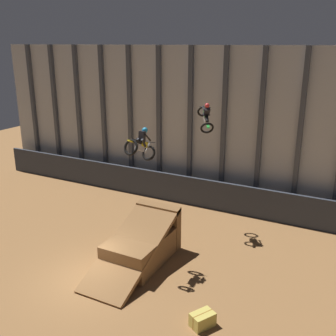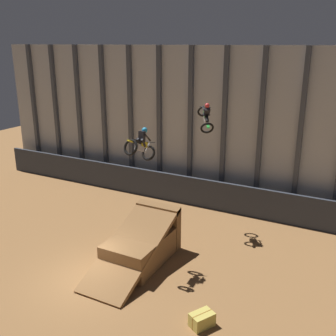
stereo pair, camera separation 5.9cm
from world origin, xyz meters
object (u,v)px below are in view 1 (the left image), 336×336
(dirt_ramp, at_px, (143,244))
(rider_bike_left_air, at_px, (141,145))
(rider_bike_right_air, at_px, (206,116))
(hay_bale_trackside, at_px, (203,320))

(dirt_ramp, height_order, rider_bike_left_air, rider_bike_left_air)
(rider_bike_right_air, relative_size, hay_bale_trackside, 1.67)
(dirt_ramp, distance_m, rider_bike_left_air, 5.15)
(rider_bike_right_air, xyz_separation_m, hay_bale_trackside, (3.31, -7.95, -6.29))
(rider_bike_right_air, bearing_deg, dirt_ramp, -136.33)
(dirt_ramp, xyz_separation_m, rider_bike_left_air, (0.15, -0.23, 5.14))
(dirt_ramp, bearing_deg, hay_bale_trackside, -34.97)
(rider_bike_left_air, bearing_deg, rider_bike_right_air, 83.99)
(dirt_ramp, distance_m, hay_bale_trackside, 5.58)
(rider_bike_left_air, bearing_deg, hay_bale_trackside, -27.57)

